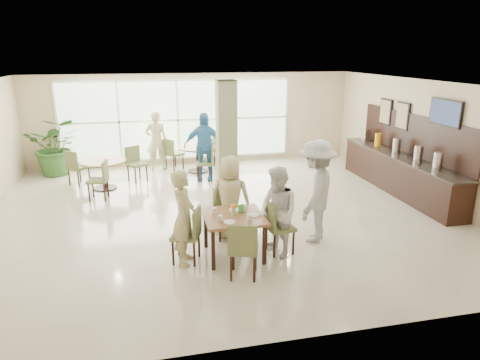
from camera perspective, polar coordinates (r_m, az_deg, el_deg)
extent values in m
plane|color=beige|center=(9.53, -2.75, -4.37)|extent=(10.00, 10.00, 0.00)
plane|color=white|center=(8.91, -3.01, 12.67)|extent=(10.00, 10.00, 0.00)
plane|color=beige|center=(13.50, -6.16, 8.04)|extent=(10.00, 0.00, 10.00)
plane|color=beige|center=(4.95, 6.10, -7.65)|extent=(10.00, 0.00, 10.00)
plane|color=beige|center=(11.09, 23.61, 4.81)|extent=(0.00, 9.00, 9.00)
plane|color=silver|center=(13.42, -8.28, 7.91)|extent=(7.00, 0.00, 7.00)
cube|color=#6E714F|center=(10.34, -1.82, 5.43)|extent=(0.45, 0.45, 2.80)
cube|color=brown|center=(7.33, -0.85, -4.93)|extent=(1.02, 1.02, 0.05)
cube|color=black|center=(7.03, -3.60, -9.32)|extent=(0.06, 0.06, 0.70)
cube|color=black|center=(7.19, 3.26, -8.66)|extent=(0.06, 0.06, 0.70)
cube|color=black|center=(7.80, -4.60, -6.58)|extent=(0.06, 0.06, 0.70)
cube|color=black|center=(7.95, 1.58, -6.06)|extent=(0.06, 0.06, 0.70)
cylinder|color=brown|center=(11.51, -17.82, 2.39)|extent=(1.16, 1.16, 0.04)
cylinder|color=black|center=(11.61, -17.65, 0.60)|extent=(0.10, 0.10, 0.71)
cylinder|color=black|center=(11.70, -17.51, -1.00)|extent=(0.60, 0.60, 0.03)
cylinder|color=brown|center=(12.62, -5.69, 4.34)|extent=(1.15, 1.15, 0.04)
cylinder|color=black|center=(12.70, -5.64, 2.69)|extent=(0.10, 0.10, 0.71)
cylinder|color=black|center=(12.79, -5.59, 1.21)|extent=(0.60, 0.60, 0.03)
cylinder|color=white|center=(7.41, -3.44, -4.09)|extent=(0.08, 0.08, 0.10)
cylinder|color=white|center=(7.50, 0.59, -3.80)|extent=(0.08, 0.08, 0.10)
cylinder|color=white|center=(7.08, -2.65, -5.11)|extent=(0.08, 0.08, 0.10)
cylinder|color=white|center=(7.11, 1.31, -5.00)|extent=(0.08, 0.08, 0.10)
cylinder|color=white|center=(7.03, -1.40, -5.62)|extent=(0.20, 0.20, 0.01)
cylinder|color=white|center=(7.56, -0.73, -3.98)|extent=(0.20, 0.20, 0.01)
cylinder|color=white|center=(7.32, 1.80, -4.69)|extent=(0.20, 0.20, 0.01)
cylinder|color=#99B27F|center=(7.30, -0.86, -4.31)|extent=(0.07, 0.07, 0.12)
sphere|color=orange|center=(7.27, -0.63, -3.48)|extent=(0.07, 0.07, 0.07)
sphere|color=orange|center=(7.28, -1.02, -3.44)|extent=(0.07, 0.07, 0.07)
sphere|color=orange|center=(7.24, -0.93, -3.58)|extent=(0.07, 0.07, 0.07)
cube|color=green|center=(7.42, 0.12, -3.84)|extent=(0.10, 0.06, 0.15)
cube|color=black|center=(11.52, 20.34, 0.70)|extent=(0.60, 4.60, 0.90)
cube|color=black|center=(11.41, 20.58, 2.97)|extent=(0.64, 4.70, 0.04)
cube|color=black|center=(11.46, 22.08, 5.59)|extent=(0.04, 4.60, 1.00)
cylinder|color=silver|center=(10.25, 24.87, 2.27)|extent=(0.20, 0.20, 0.40)
cylinder|color=silver|center=(10.80, 22.68, 3.20)|extent=(0.20, 0.20, 0.40)
cylinder|color=silver|center=(11.52, 20.16, 4.27)|extent=(0.20, 0.20, 0.40)
cylinder|color=orange|center=(12.28, 17.93, 5.11)|extent=(0.18, 0.18, 0.36)
cube|color=silver|center=(12.87, 16.38, 5.76)|extent=(0.18, 0.30, 0.36)
cube|color=black|center=(10.46, 25.72, 8.09)|extent=(0.06, 1.00, 0.58)
cube|color=#7F99CC|center=(10.45, 25.61, 8.10)|extent=(0.01, 0.92, 0.50)
cube|color=black|center=(11.80, 20.85, 7.99)|extent=(0.04, 0.55, 0.70)
cube|color=brown|center=(11.78, 20.75, 7.99)|extent=(0.01, 0.47, 0.62)
cube|color=black|center=(12.47, 18.86, 8.61)|extent=(0.04, 0.55, 0.70)
cube|color=brown|center=(12.45, 18.76, 8.61)|extent=(0.01, 0.47, 0.62)
imported|color=#2F5B24|center=(13.34, -23.37, 4.17)|extent=(1.51, 1.51, 1.67)
imported|color=tan|center=(7.13, -7.51, -4.97)|extent=(0.52, 0.67, 1.62)
imported|color=tan|center=(8.02, -1.31, -2.38)|extent=(0.89, 0.72, 1.61)
imported|color=white|center=(7.38, 5.04, -4.27)|extent=(0.79, 0.91, 1.59)
imported|color=#B2B1B4|center=(8.00, 10.09, -1.51)|extent=(1.30, 1.43, 1.92)
imported|color=teal|center=(11.73, -4.84, 4.45)|extent=(1.21, 0.85, 1.88)
imported|color=white|center=(12.60, -2.24, 4.83)|extent=(1.13, 1.66, 1.65)
imported|color=tan|center=(12.93, -11.08, 5.13)|extent=(0.67, 0.46, 1.78)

